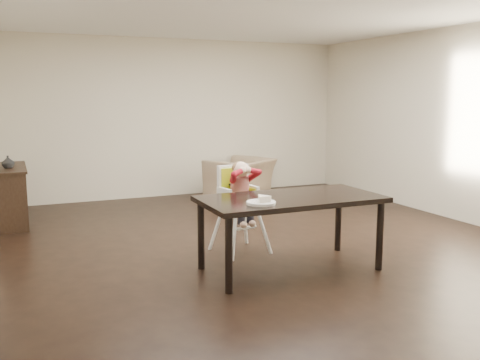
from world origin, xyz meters
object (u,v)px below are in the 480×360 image
object	(u,v)px
high_chair	(239,188)
sideboard	(10,195)
armchair	(240,172)
dining_table	(291,204)

from	to	relation	value
high_chair	sideboard	world-z (taller)	high_chair
armchair	high_chair	bearing A→B (deg)	32.26
high_chair	armchair	distance (m)	3.19
dining_table	armchair	xyz separation A→B (m)	(1.06, 3.70, -0.22)
high_chair	armchair	bearing A→B (deg)	57.76
high_chair	sideboard	distance (m)	3.40
armchair	sideboard	bearing A→B (deg)	-26.61
high_chair	armchair	world-z (taller)	high_chair
dining_table	armchair	distance (m)	3.85
dining_table	armchair	size ratio (longest dim) A/B	1.75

